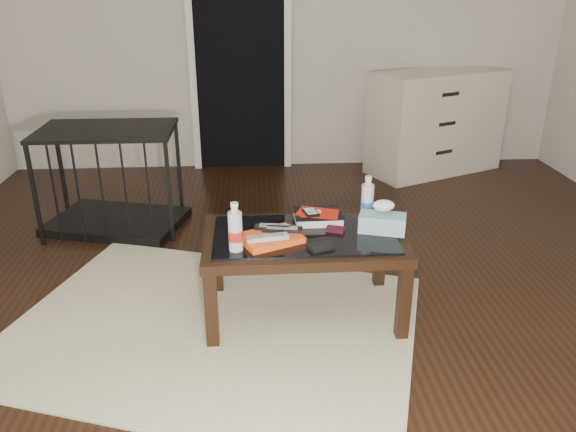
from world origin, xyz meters
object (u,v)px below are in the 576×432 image
(water_bottle_right, at_px, (367,198))
(tissue_box, at_px, (382,223))
(water_bottle_left, at_px, (235,227))
(pet_crate, at_px, (114,195))
(textbook, at_px, (318,217))
(dresser, at_px, (436,122))
(coffee_table, at_px, (304,245))

(water_bottle_right, relative_size, tissue_box, 1.03)
(water_bottle_left, bearing_deg, pet_crate, 122.67)
(pet_crate, height_order, textbook, pet_crate)
(textbook, relative_size, water_bottle_left, 1.05)
(dresser, distance_m, water_bottle_left, 3.04)
(textbook, distance_m, water_bottle_left, 0.54)
(dresser, bearing_deg, water_bottle_right, -140.14)
(water_bottle_left, xyz_separation_m, water_bottle_right, (0.68, 0.33, 0.00))
(water_bottle_right, bearing_deg, textbook, -177.41)
(water_bottle_left, bearing_deg, water_bottle_right, 25.58)
(textbook, height_order, tissue_box, tissue_box)
(pet_crate, distance_m, water_bottle_right, 1.93)
(dresser, bearing_deg, coffee_table, -145.16)
(water_bottle_right, bearing_deg, pet_crate, 146.08)
(water_bottle_left, height_order, water_bottle_right, same)
(coffee_table, xyz_separation_m, pet_crate, (-1.23, 1.23, -0.17))
(dresser, relative_size, pet_crate, 1.27)
(dresser, height_order, pet_crate, dresser)
(coffee_table, height_order, tissue_box, tissue_box)
(dresser, xyz_separation_m, water_bottle_left, (-1.75, -2.49, 0.13))
(textbook, relative_size, tissue_box, 1.09)
(coffee_table, height_order, pet_crate, pet_crate)
(coffee_table, relative_size, water_bottle_right, 4.20)
(water_bottle_left, relative_size, water_bottle_right, 1.00)
(coffee_table, height_order, water_bottle_right, water_bottle_right)
(pet_crate, bearing_deg, coffee_table, -29.98)
(dresser, xyz_separation_m, tissue_box, (-1.02, -2.33, 0.06))
(coffee_table, distance_m, tissue_box, 0.41)
(coffee_table, bearing_deg, water_bottle_left, -154.52)
(textbook, bearing_deg, tissue_box, -27.42)
(water_bottle_right, xyz_separation_m, tissue_box, (0.05, -0.16, -0.07))
(coffee_table, bearing_deg, textbook, 60.64)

